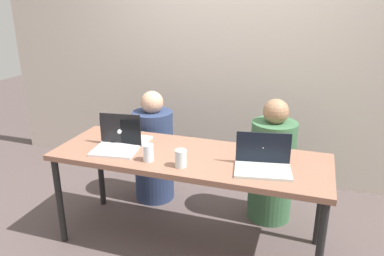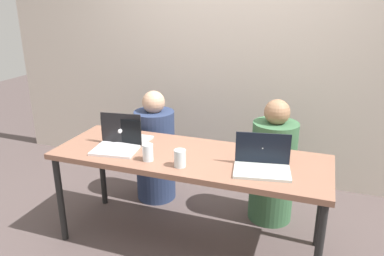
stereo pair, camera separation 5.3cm
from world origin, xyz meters
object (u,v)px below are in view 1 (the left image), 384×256
at_px(person_on_right, 272,167).
at_px(person_on_left, 154,152).
at_px(laptop_front_right, 263,163).
at_px(water_glass_left, 148,154).
at_px(water_glass_center, 181,159).
at_px(laptop_back_left, 125,136).
at_px(laptop_front_left, 117,142).

bearing_deg(person_on_right, person_on_left, -9.09).
relative_size(laptop_front_right, water_glass_left, 3.34).
relative_size(laptop_front_right, water_glass_center, 3.36).
distance_m(person_on_right, laptop_back_left, 1.23).
height_order(laptop_front_right, water_glass_center, laptop_front_right).
xyz_separation_m(laptop_front_left, water_glass_center, (0.55, -0.13, -0.00)).
bearing_deg(laptop_back_left, person_on_right, -155.33).
bearing_deg(person_on_left, person_on_right, -165.14).
xyz_separation_m(laptop_back_left, water_glass_left, (0.32, -0.27, 0.01)).
bearing_deg(laptop_front_right, laptop_back_left, 161.56).
distance_m(person_on_right, laptop_front_right, 0.72).
bearing_deg(water_glass_center, laptop_front_right, 13.51).
height_order(laptop_back_left, laptop_front_left, laptop_front_left).
bearing_deg(person_on_left, water_glass_center, 140.37).
xyz_separation_m(person_on_right, laptop_back_left, (-1.09, -0.48, 0.32)).
relative_size(person_on_right, laptop_back_left, 3.06).
xyz_separation_m(laptop_front_right, water_glass_center, (-0.52, -0.13, 0.00)).
bearing_deg(laptop_back_left, person_on_left, -91.07).
xyz_separation_m(person_on_left, water_glass_center, (0.55, -0.77, 0.33)).
distance_m(laptop_front_left, water_glass_left, 0.33).
xyz_separation_m(person_on_right, water_glass_left, (-0.77, -0.75, 0.32)).
distance_m(person_on_right, water_glass_left, 1.12).
xyz_separation_m(person_on_left, person_on_right, (1.07, 0.00, 0.01)).
xyz_separation_m(person_on_right, laptop_front_right, (0.00, -0.64, 0.32)).
height_order(person_on_left, water_glass_center, person_on_left).
distance_m(person_on_left, water_glass_left, 0.87).
distance_m(person_on_right, water_glass_center, 0.98).
xyz_separation_m(person_on_left, laptop_front_left, (-0.00, -0.63, 0.33)).
height_order(person_on_left, laptop_back_left, person_on_left).
height_order(laptop_front_right, water_glass_left, laptop_front_right).
distance_m(laptop_back_left, water_glass_left, 0.42).
xyz_separation_m(laptop_back_left, laptop_front_left, (0.01, -0.15, 0.01)).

